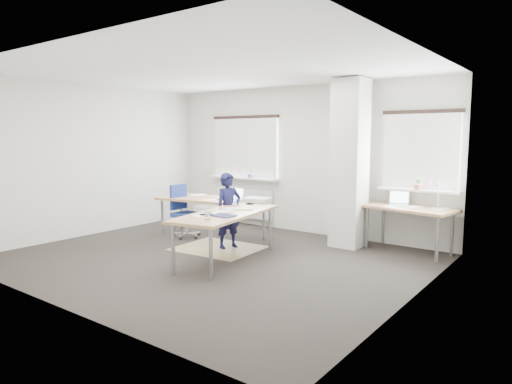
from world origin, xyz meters
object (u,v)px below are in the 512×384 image
Objects in this scene: desk_main at (221,207)px; person at (229,211)px; task_chair at (185,223)px; desk_side at (410,210)px.

desk_main is 0.14m from person.
desk_main is 1.18m from task_chair.
person reaches higher than desk_side.
desk_side is 1.20× the size of person.
person is (1.15, -0.13, 0.36)m from task_chair.
task_chair is (-3.64, -1.38, -0.42)m from desk_side.
desk_main is 3.03m from desk_side.
desk_side is at bearing -38.70° from person.
desk_side reaches higher than task_chair.
desk_side is 2.91m from person.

